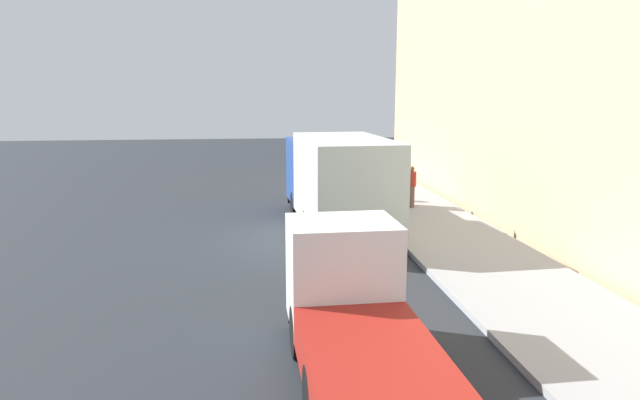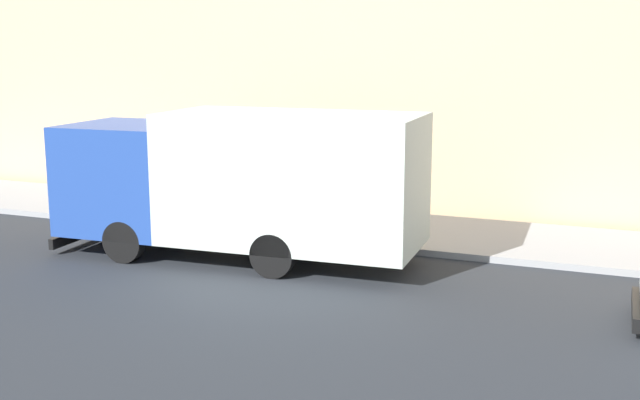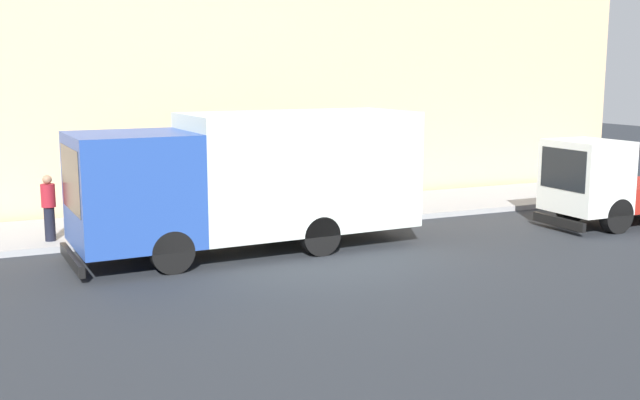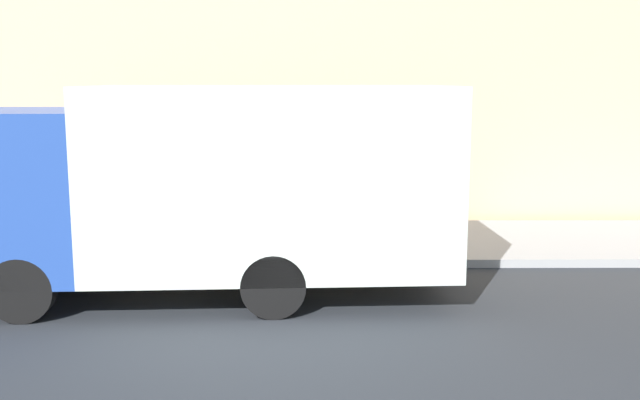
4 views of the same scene
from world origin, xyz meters
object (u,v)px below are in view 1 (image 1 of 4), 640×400
traffic_cone_orange (374,196)px  street_sign_post (401,180)px  small_flatbed_truck (354,312)px  pedestrian_third (411,186)px  large_utility_truck (337,178)px  pedestrian_walking (404,183)px  pedestrian_standing (376,180)px

traffic_cone_orange → street_sign_post: (-0.01, -4.21, 1.30)m
small_flatbed_truck → pedestrian_third: bearing=68.8°
large_utility_truck → street_sign_post: large_utility_truck is taller
small_flatbed_truck → pedestrian_walking: bearing=70.1°
pedestrian_standing → pedestrian_third: size_ratio=0.97×
street_sign_post → pedestrian_standing: bearing=86.9°
traffic_cone_orange → pedestrian_third: bearing=-42.1°
pedestrian_standing → traffic_cone_orange: size_ratio=2.81×
pedestrian_third → street_sign_post: street_sign_post is taller
pedestrian_third → traffic_cone_orange: bearing=6.5°
pedestrian_standing → traffic_cone_orange: pedestrian_standing is taller
large_utility_truck → traffic_cone_orange: bearing=57.3°
large_utility_truck → street_sign_post: 2.17m
pedestrian_walking → pedestrian_third: 0.50m
small_flatbed_truck → street_sign_post: street_sign_post is taller
pedestrian_walking → street_sign_post: 3.78m
pedestrian_third → large_utility_truck: bearing=85.4°
large_utility_truck → pedestrian_walking: size_ratio=4.91×
large_utility_truck → traffic_cone_orange: 4.42m
pedestrian_standing → traffic_cone_orange: bearing=-179.6°
pedestrian_standing → street_sign_post: size_ratio=0.59×
street_sign_post → pedestrian_third: bearing=67.5°
traffic_cone_orange → pedestrian_walking: bearing=-31.1°
street_sign_post → large_utility_truck: bearing=165.1°
small_flatbed_truck → pedestrian_walking: (4.42, 13.02, -0.05)m
small_flatbed_truck → pedestrian_third: size_ratio=3.17×
pedestrian_walking → pedestrian_third: size_ratio=1.01×
pedestrian_standing → street_sign_post: 4.96m
pedestrian_walking → street_sign_post: bearing=-68.3°
pedestrian_third → pedestrian_standing: bearing=-12.5°
large_utility_truck → pedestrian_walking: bearing=40.2°
pedestrian_walking → street_sign_post: street_sign_post is taller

